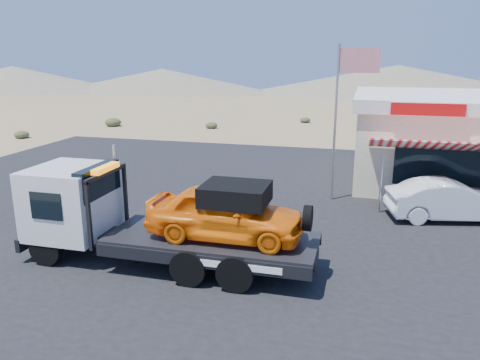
{
  "coord_description": "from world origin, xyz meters",
  "views": [
    {
      "loc": [
        5.78,
        -13.73,
        5.63
      ],
      "look_at": [
        1.82,
        1.1,
        1.5
      ],
      "focal_mm": 35.0,
      "sensor_mm": 36.0,
      "label": 1
    }
  ],
  "objects_px": {
    "white_sedan": "(450,200)",
    "flagpole": "(342,105)",
    "jerky_store": "(472,138)",
    "tow_truck": "(160,214)"
  },
  "relations": [
    {
      "from": "white_sedan",
      "to": "jerky_store",
      "type": "bearing_deg",
      "value": -28.54
    },
    {
      "from": "tow_truck",
      "to": "jerky_store",
      "type": "height_order",
      "value": "jerky_store"
    },
    {
      "from": "tow_truck",
      "to": "white_sedan",
      "type": "xyz_separation_m",
      "value": [
        8.27,
        5.86,
        -0.72
      ]
    },
    {
      "from": "white_sedan",
      "to": "flagpole",
      "type": "height_order",
      "value": "flagpole"
    },
    {
      "from": "tow_truck",
      "to": "white_sedan",
      "type": "relative_size",
      "value": 1.89
    },
    {
      "from": "jerky_store",
      "to": "flagpole",
      "type": "bearing_deg",
      "value": -141.21
    },
    {
      "from": "jerky_store",
      "to": "flagpole",
      "type": "height_order",
      "value": "flagpole"
    },
    {
      "from": "tow_truck",
      "to": "flagpole",
      "type": "distance_m",
      "value": 8.73
    },
    {
      "from": "flagpole",
      "to": "jerky_store",
      "type": "bearing_deg",
      "value": 38.79
    },
    {
      "from": "flagpole",
      "to": "white_sedan",
      "type": "bearing_deg",
      "value": -18.9
    }
  ]
}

